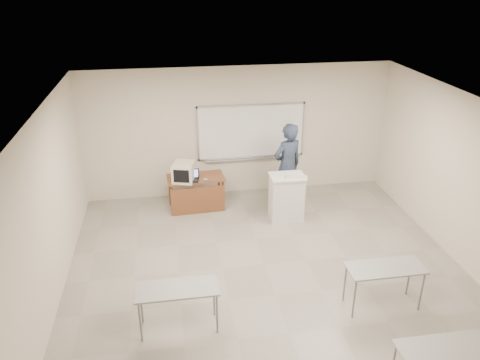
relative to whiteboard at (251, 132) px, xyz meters
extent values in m
cube|color=gray|center=(-0.30, -3.97, -1.49)|extent=(7.00, 8.00, 0.01)
cube|color=white|center=(0.00, 0.00, 0.02)|extent=(2.40, 0.03, 1.20)
cube|color=#B7BABC|center=(0.00, 0.00, 0.64)|extent=(2.48, 0.04, 0.04)
cube|color=#B7BABC|center=(0.00, 0.00, -0.60)|extent=(2.48, 0.04, 0.04)
cube|color=#B7BABC|center=(-1.22, 0.00, 0.02)|extent=(0.04, 0.04, 1.28)
cube|color=#B7BABC|center=(1.22, 0.00, 0.02)|extent=(0.04, 0.04, 1.28)
cube|color=#B7BABC|center=(0.00, -0.05, -0.64)|extent=(2.16, 0.07, 0.02)
cube|color=gray|center=(-1.90, -4.47, -0.77)|extent=(1.20, 0.50, 0.03)
cylinder|color=slate|center=(-2.45, -4.67, -1.13)|extent=(0.03, 0.03, 0.70)
cylinder|color=slate|center=(-1.35, -4.67, -1.13)|extent=(0.03, 0.03, 0.70)
cylinder|color=slate|center=(-2.45, -4.27, -1.13)|extent=(0.03, 0.03, 0.70)
cylinder|color=slate|center=(-1.35, -4.27, -1.13)|extent=(0.03, 0.03, 0.70)
cube|color=gray|center=(1.30, -4.47, -0.77)|extent=(1.20, 0.50, 0.03)
cylinder|color=slate|center=(0.75, -4.67, -1.13)|extent=(0.03, 0.03, 0.70)
cylinder|color=slate|center=(1.85, -4.67, -1.13)|extent=(0.03, 0.03, 0.70)
cylinder|color=slate|center=(0.75, -4.27, -1.13)|extent=(0.03, 0.03, 0.70)
cylinder|color=slate|center=(1.85, -4.27, -1.13)|extent=(0.03, 0.03, 0.70)
cube|color=gray|center=(1.30, -6.17, -0.77)|extent=(1.20, 0.50, 0.03)
cylinder|color=slate|center=(1.85, -5.97, -1.13)|extent=(0.03, 0.03, 0.70)
cube|color=brown|center=(-1.35, -0.67, -0.75)|extent=(1.23, 0.62, 0.04)
cube|color=brown|center=(-1.35, -0.96, -1.17)|extent=(1.17, 0.03, 0.63)
cylinder|color=#452B11|center=(-1.91, -0.92, -1.12)|extent=(0.06, 0.06, 0.71)
cylinder|color=#452B11|center=(-0.79, -0.92, -1.12)|extent=(0.06, 0.06, 0.71)
cylinder|color=#452B11|center=(-1.91, -0.42, -1.12)|extent=(0.06, 0.06, 0.71)
cylinder|color=#452B11|center=(-0.79, -0.42, -1.12)|extent=(0.06, 0.06, 0.71)
cube|color=silver|center=(0.50, -1.47, -1.00)|extent=(0.68, 0.48, 0.97)
cube|color=silver|center=(0.50, -1.47, -0.49)|extent=(0.72, 0.52, 0.04)
cube|color=beige|center=(-1.60, -0.77, -0.53)|extent=(0.42, 0.44, 0.40)
cube|color=beige|center=(-1.60, -1.01, -0.53)|extent=(0.44, 0.04, 0.42)
cube|color=black|center=(-1.60, -1.03, -0.53)|extent=(0.33, 0.01, 0.28)
cube|color=black|center=(-1.45, -0.85, -0.72)|extent=(0.30, 0.22, 0.02)
cube|color=black|center=(-1.45, -0.86, -0.71)|extent=(0.25, 0.13, 0.01)
cube|color=black|center=(-1.45, -0.71, -0.61)|extent=(0.30, 0.07, 0.20)
cube|color=#909BED|center=(-1.45, -0.72, -0.61)|extent=(0.25, 0.05, 0.16)
ellipsoid|color=#9E9FA6|center=(-1.15, -0.87, -0.71)|extent=(0.11, 0.08, 0.04)
cube|color=beige|center=(0.65, -1.59, -0.46)|extent=(0.47, 0.22, 0.03)
imported|color=black|center=(0.64, -0.92, -0.50)|extent=(0.83, 0.70, 1.95)
camera|label=1|loc=(-1.88, -10.01, 3.49)|focal=35.00mm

